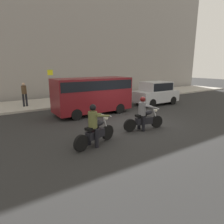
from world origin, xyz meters
name	(u,v)px	position (x,y,z in m)	size (l,w,h in m)	color
ground_plane	(133,123)	(0.00, 0.00, 0.00)	(80.00, 80.00, 0.00)	#262626
sidewalk_slab	(75,100)	(0.00, 8.00, 0.07)	(40.00, 4.40, 0.14)	#A8A399
building_facade	(58,30)	(0.00, 11.40, 6.32)	(40.00, 1.40, 12.63)	gray
motorcycle_with_rider_gray	(144,116)	(-0.26, -1.07, 0.66)	(2.12, 0.74, 1.61)	black
motorcycle_with_rider_olive	(95,129)	(-3.10, -1.48, 0.66)	(2.03, 0.90, 1.62)	black
parked_van_maroon	(92,93)	(-0.80, 3.13, 1.32)	(4.82, 1.96, 2.27)	maroon
parked_hatchback_silver	(156,93)	(4.85, 3.21, 0.93)	(3.61, 1.76, 1.80)	#B2B5BA
street_sign_post	(51,82)	(-1.81, 8.65, 1.70)	(0.44, 0.08, 2.58)	gray
pedestrian_bystander	(24,93)	(-4.13, 7.27, 1.14)	(0.34, 0.34, 1.70)	black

